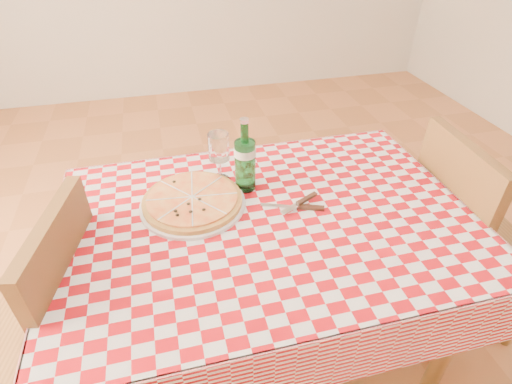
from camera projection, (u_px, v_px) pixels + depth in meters
dining_table at (266, 240)px, 1.32m from camera, size 1.20×0.80×0.75m
tablecloth at (267, 218)px, 1.26m from camera, size 1.30×0.90×0.01m
chair_near at (462, 232)px, 1.54m from camera, size 0.45×0.45×0.93m
chair_far at (51, 317)px, 1.24m from camera, size 0.49×0.49×0.91m
pizza_plate at (192, 200)px, 1.30m from camera, size 0.38×0.38×0.04m
water_bottle at (245, 155)px, 1.31m from camera, size 0.09×0.09×0.26m
wine_glass at (219, 158)px, 1.38m from camera, size 0.08×0.08×0.18m
cutlery at (297, 205)px, 1.29m from camera, size 0.24×0.21×0.02m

